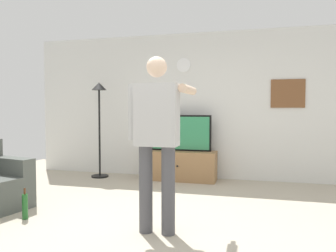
{
  "coord_description": "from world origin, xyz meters",
  "views": [
    {
      "loc": [
        1.11,
        -3.24,
        1.27
      ],
      "look_at": [
        -0.06,
        1.2,
        1.05
      ],
      "focal_mm": 35.57,
      "sensor_mm": 36.0,
      "label": 1
    }
  ],
  "objects_px": {
    "wall_clock": "(184,65)",
    "floor_lamp": "(99,110)",
    "tv_stand": "(180,166)",
    "television": "(181,133)",
    "framed_picture": "(288,94)",
    "person_standing_nearer_lamp": "(157,133)",
    "beverage_bottle": "(25,206)"
  },
  "relations": [
    {
      "from": "wall_clock",
      "to": "framed_picture",
      "type": "distance_m",
      "value": 1.93
    },
    {
      "from": "tv_stand",
      "to": "floor_lamp",
      "type": "distance_m",
      "value": 1.84
    },
    {
      "from": "framed_picture",
      "to": "floor_lamp",
      "type": "height_order",
      "value": "framed_picture"
    },
    {
      "from": "television",
      "to": "wall_clock",
      "type": "distance_m",
      "value": 1.28
    },
    {
      "from": "tv_stand",
      "to": "beverage_bottle",
      "type": "relative_size",
      "value": 3.57
    },
    {
      "from": "wall_clock",
      "to": "beverage_bottle",
      "type": "relative_size",
      "value": 0.72
    },
    {
      "from": "person_standing_nearer_lamp",
      "to": "beverage_bottle",
      "type": "relative_size",
      "value": 4.98
    },
    {
      "from": "television",
      "to": "person_standing_nearer_lamp",
      "type": "relative_size",
      "value": 0.61
    },
    {
      "from": "television",
      "to": "framed_picture",
      "type": "xyz_separation_m",
      "value": [
        1.85,
        0.25,
        0.7
      ]
    },
    {
      "from": "television",
      "to": "framed_picture",
      "type": "distance_m",
      "value": 1.99
    },
    {
      "from": "television",
      "to": "floor_lamp",
      "type": "height_order",
      "value": "floor_lamp"
    },
    {
      "from": "television",
      "to": "person_standing_nearer_lamp",
      "type": "xyz_separation_m",
      "value": [
        0.34,
        -2.63,
        0.18
      ]
    },
    {
      "from": "floor_lamp",
      "to": "television",
      "type": "bearing_deg",
      "value": 5.98
    },
    {
      "from": "wall_clock",
      "to": "framed_picture",
      "type": "bearing_deg",
      "value": 0.16
    },
    {
      "from": "tv_stand",
      "to": "wall_clock",
      "type": "height_order",
      "value": "wall_clock"
    },
    {
      "from": "person_standing_nearer_lamp",
      "to": "beverage_bottle",
      "type": "bearing_deg",
      "value": 179.32
    },
    {
      "from": "television",
      "to": "wall_clock",
      "type": "relative_size",
      "value": 4.21
    },
    {
      "from": "person_standing_nearer_lamp",
      "to": "floor_lamp",
      "type": "bearing_deg",
      "value": 127.18
    },
    {
      "from": "tv_stand",
      "to": "television",
      "type": "bearing_deg",
      "value": 90.0
    },
    {
      "from": "wall_clock",
      "to": "floor_lamp",
      "type": "relative_size",
      "value": 0.15
    },
    {
      "from": "wall_clock",
      "to": "person_standing_nearer_lamp",
      "type": "xyz_separation_m",
      "value": [
        0.34,
        -2.88,
        -1.07
      ]
    },
    {
      "from": "floor_lamp",
      "to": "beverage_bottle",
      "type": "height_order",
      "value": "floor_lamp"
    },
    {
      "from": "framed_picture",
      "to": "floor_lamp",
      "type": "xyz_separation_m",
      "value": [
        -3.39,
        -0.41,
        -0.28
      ]
    },
    {
      "from": "television",
      "to": "beverage_bottle",
      "type": "distance_m",
      "value": 2.99
    },
    {
      "from": "framed_picture",
      "to": "person_standing_nearer_lamp",
      "type": "height_order",
      "value": "person_standing_nearer_lamp"
    },
    {
      "from": "wall_clock",
      "to": "person_standing_nearer_lamp",
      "type": "distance_m",
      "value": 3.09
    },
    {
      "from": "tv_stand",
      "to": "floor_lamp",
      "type": "height_order",
      "value": "floor_lamp"
    },
    {
      "from": "framed_picture",
      "to": "person_standing_nearer_lamp",
      "type": "xyz_separation_m",
      "value": [
        -1.51,
        -2.88,
        -0.52
      ]
    },
    {
      "from": "framed_picture",
      "to": "wall_clock",
      "type": "bearing_deg",
      "value": -179.84
    },
    {
      "from": "wall_clock",
      "to": "floor_lamp",
      "type": "bearing_deg",
      "value": -165.25
    },
    {
      "from": "framed_picture",
      "to": "beverage_bottle",
      "type": "distance_m",
      "value": 4.46
    },
    {
      "from": "floor_lamp",
      "to": "wall_clock",
      "type": "bearing_deg",
      "value": 14.75
    }
  ]
}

